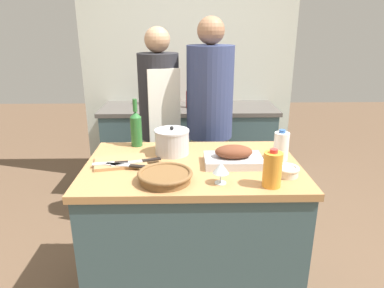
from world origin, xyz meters
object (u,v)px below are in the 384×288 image
at_px(knife_paring, 127,165).
at_px(person_cook_aproned, 160,122).
at_px(cutting_board, 121,162).
at_px(condiment_bottle_tall, 217,97).
at_px(knife_bread, 112,163).
at_px(stand_mixer, 158,92).
at_px(condiment_bottle_short, 188,99).
at_px(wine_glass_left, 221,168).
at_px(wicker_basket, 165,176).
at_px(condiment_bottle_extra, 216,99).
at_px(milk_jug, 281,146).
at_px(person_cook_guest, 209,121).
at_px(roasting_pan, 233,157).
at_px(mixing_bowl, 287,171).
at_px(wine_bottle_green, 136,128).
at_px(knife_chef, 138,161).
at_px(juice_jug, 272,169).
at_px(stock_pot, 172,142).

height_order(knife_paring, person_cook_aproned, person_cook_aproned).
xyz_separation_m(cutting_board, condiment_bottle_tall, (0.72, 1.70, 0.04)).
height_order(knife_bread, stand_mixer, stand_mixer).
bearing_deg(condiment_bottle_short, wine_glass_left, -85.63).
height_order(wicker_basket, condiment_bottle_extra, condiment_bottle_extra).
height_order(wine_glass_left, condiment_bottle_tall, condiment_bottle_tall).
relative_size(milk_jug, person_cook_guest, 0.10).
bearing_deg(roasting_pan, person_cook_guest, 95.54).
height_order(mixing_bowl, stand_mixer, stand_mixer).
xyz_separation_m(cutting_board, milk_jug, (0.94, 0.04, 0.08)).
distance_m(knife_bread, condiment_bottle_tall, 1.90).
height_order(wicker_basket, person_cook_aproned, person_cook_aproned).
bearing_deg(knife_bread, wicker_basket, -32.91).
relative_size(cutting_board, wine_glass_left, 2.93).
xyz_separation_m(roasting_pan, person_cook_guest, (-0.08, 0.82, -0.01)).
bearing_deg(wine_bottle_green, knife_chef, -81.58).
distance_m(wicker_basket, knife_paring, 0.28).
xyz_separation_m(knife_paring, condiment_bottle_short, (0.36, 1.63, 0.04)).
distance_m(knife_paring, condiment_bottle_short, 1.67).
height_order(juice_jug, condiment_bottle_tall, juice_jug).
xyz_separation_m(knife_bread, condiment_bottle_tall, (0.76, 1.74, 0.02)).
distance_m(wicker_basket, wine_glass_left, 0.29).
bearing_deg(person_cook_aproned, person_cook_guest, -31.39).
bearing_deg(mixing_bowl, juice_jug, -132.59).
xyz_separation_m(stock_pot, knife_chef, (-0.19, -0.18, -0.06)).
relative_size(cutting_board, knife_bread, 1.65).
bearing_deg(person_cook_guest, milk_jug, -65.43).
xyz_separation_m(wine_bottle_green, wine_glass_left, (0.50, -0.59, -0.04)).
bearing_deg(condiment_bottle_extra, juice_jug, -86.10).
height_order(roasting_pan, wine_bottle_green, wine_bottle_green).
height_order(mixing_bowl, knife_paring, mixing_bowl).
height_order(mixing_bowl, knife_bread, mixing_bowl).
relative_size(cutting_board, milk_jug, 1.77).
bearing_deg(knife_paring, knife_bread, 158.33).
xyz_separation_m(wine_bottle_green, knife_bread, (-0.10, -0.36, -0.10)).
height_order(person_cook_aproned, person_cook_guest, person_cook_guest).
xyz_separation_m(mixing_bowl, stand_mixer, (-0.82, 1.89, 0.07)).
distance_m(wine_glass_left, knife_paring, 0.54).
xyz_separation_m(knife_bread, condiment_bottle_extra, (0.72, 1.52, 0.05)).
distance_m(knife_bread, condiment_bottle_short, 1.66).
xyz_separation_m(mixing_bowl, knife_paring, (-0.86, 0.11, -0.01)).
distance_m(roasting_pan, condiment_bottle_short, 1.59).
relative_size(wicker_basket, stock_pot, 1.32).
relative_size(cutting_board, person_cook_guest, 0.19).
bearing_deg(person_cook_aproned, wine_glass_left, -91.32).
distance_m(roasting_pan, cutting_board, 0.65).
height_order(wicker_basket, cutting_board, wicker_basket).
bearing_deg(knife_chef, mixing_bowl, -11.60).
distance_m(mixing_bowl, knife_bread, 0.96).
bearing_deg(person_cook_guest, wicker_basket, -107.52).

